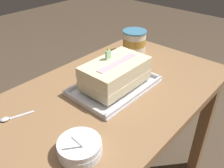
{
  "coord_description": "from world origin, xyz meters",
  "views": [
    {
      "loc": [
        -0.63,
        -0.57,
        1.34
      ],
      "look_at": [
        0.02,
        0.0,
        0.79
      ],
      "focal_mm": 38.26,
      "sensor_mm": 36.0,
      "label": 1
    }
  ],
  "objects": [
    {
      "name": "birthday_cake",
      "position": [
        0.04,
        0.0,
        0.84
      ],
      "size": [
        0.29,
        0.17,
        0.16
      ],
      "color": "beige",
      "rests_on": "foil_tray"
    },
    {
      "name": "serving_spoon_near_tray",
      "position": [
        -0.38,
        0.16,
        0.77
      ],
      "size": [
        0.12,
        0.06,
        0.01
      ],
      "color": "silver",
      "rests_on": "dining_table"
    },
    {
      "name": "ice_cream_tub",
      "position": [
        0.39,
        0.17,
        0.82
      ],
      "size": [
        0.13,
        0.13,
        0.13
      ],
      "color": "silver",
      "rests_on": "dining_table"
    },
    {
      "name": "foil_tray",
      "position": [
        0.04,
        0.0,
        0.77
      ],
      "size": [
        0.38,
        0.25,
        0.02
      ],
      "color": "silver",
      "rests_on": "dining_table"
    },
    {
      "name": "dining_table",
      "position": [
        0.0,
        0.0,
        0.64
      ],
      "size": [
        1.16,
        0.68,
        0.76
      ],
      "color": "olive",
      "rests_on": "ground_plane"
    },
    {
      "name": "bowl_stack",
      "position": [
        -0.31,
        -0.16,
        0.78
      ],
      "size": [
        0.14,
        0.14,
        0.1
      ],
      "color": "white",
      "rests_on": "dining_table"
    }
  ]
}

